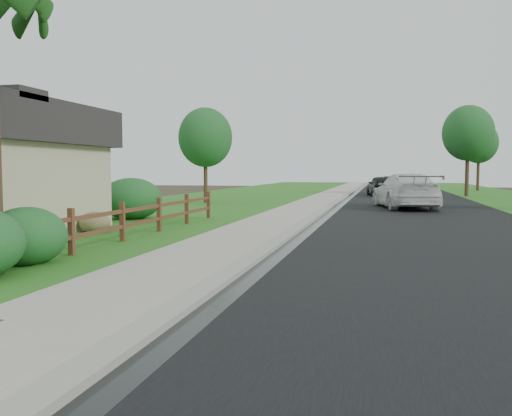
# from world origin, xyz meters

# --- Properties ---
(ground) EXTENTS (120.00, 120.00, 0.00)m
(ground) POSITION_xyz_m (0.00, 0.00, 0.00)
(ground) COLOR #34281C
(road) EXTENTS (8.00, 90.00, 0.02)m
(road) POSITION_xyz_m (4.60, 35.00, 0.01)
(road) COLOR black
(road) RESTS_ON ground
(curb) EXTENTS (0.40, 90.00, 0.12)m
(curb) POSITION_xyz_m (0.40, 35.00, 0.06)
(curb) COLOR gray
(curb) RESTS_ON ground
(wet_gutter) EXTENTS (0.50, 90.00, 0.00)m
(wet_gutter) POSITION_xyz_m (0.75, 35.00, 0.02)
(wet_gutter) COLOR black
(wet_gutter) RESTS_ON road
(sidewalk) EXTENTS (2.20, 90.00, 0.10)m
(sidewalk) POSITION_xyz_m (-0.90, 35.00, 0.05)
(sidewalk) COLOR #9C9387
(sidewalk) RESTS_ON ground
(grass_strip) EXTENTS (1.60, 90.00, 0.06)m
(grass_strip) POSITION_xyz_m (-2.80, 35.00, 0.03)
(grass_strip) COLOR #25611B
(grass_strip) RESTS_ON ground
(lawn_near) EXTENTS (9.00, 90.00, 0.04)m
(lawn_near) POSITION_xyz_m (-8.00, 35.00, 0.02)
(lawn_near) COLOR #25611B
(lawn_near) RESTS_ON ground
(verge_far) EXTENTS (6.00, 90.00, 0.04)m
(verge_far) POSITION_xyz_m (11.50, 35.00, 0.02)
(verge_far) COLOR #25611B
(verge_far) RESTS_ON ground
(ranch_fence) EXTENTS (0.12, 16.92, 1.10)m
(ranch_fence) POSITION_xyz_m (-3.60, 6.40, 0.62)
(ranch_fence) COLOR #442B16
(ranch_fence) RESTS_ON ground
(white_suv) EXTENTS (3.59, 6.38, 1.74)m
(white_suv) POSITION_xyz_m (4.16, 22.80, 0.89)
(white_suv) COLOR silver
(white_suv) RESTS_ON road
(dark_car_mid) EXTENTS (2.44, 4.73, 1.54)m
(dark_car_mid) POSITION_xyz_m (2.95, 35.81, 0.79)
(dark_car_mid) COLOR black
(dark_car_mid) RESTS_ON road
(dark_car_far) EXTENTS (2.76, 4.51, 1.40)m
(dark_car_far) POSITION_xyz_m (3.76, 40.85, 0.72)
(dark_car_far) COLOR black
(dark_car_far) RESTS_ON road
(boulder) EXTENTS (1.21, 1.07, 0.66)m
(boulder) POSITION_xyz_m (-5.48, 9.46, 0.33)
(boulder) COLOR brown
(boulder) RESTS_ON ground
(shrub_a) EXTENTS (2.08, 2.08, 1.20)m
(shrub_a) POSITION_xyz_m (-3.91, 4.08, 0.60)
(shrub_a) COLOR #1C4F24
(shrub_a) RESTS_ON ground
(shrub_d) EXTENTS (2.92, 2.92, 1.64)m
(shrub_d) POSITION_xyz_m (-6.50, 14.00, 0.82)
(shrub_d) COLOR #1C4F24
(shrub_d) RESTS_ON ground
(tree_near_left) EXTENTS (3.13, 3.13, 5.55)m
(tree_near_left) POSITION_xyz_m (-7.00, 24.58, 3.81)
(tree_near_left) COLOR #3C2518
(tree_near_left) RESTS_ON ground
(tree_mid_right) EXTENTS (3.66, 3.66, 6.64)m
(tree_mid_right) POSITION_xyz_m (9.00, 36.56, 4.61)
(tree_mid_right) COLOR #3C2518
(tree_mid_right) RESTS_ON ground
(tree_far_right) EXTENTS (3.45, 3.45, 6.37)m
(tree_far_right) POSITION_xyz_m (11.60, 48.20, 4.45)
(tree_far_right) COLOR #3C2518
(tree_far_right) RESTS_ON ground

